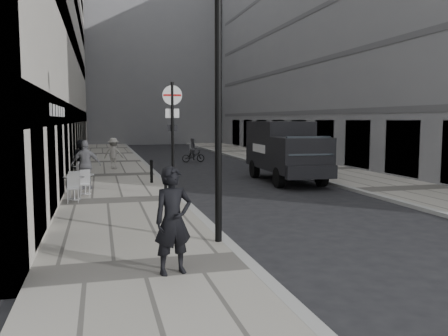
# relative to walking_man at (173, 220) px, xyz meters

# --- Properties ---
(ground) EXTENTS (120.00, 120.00, 0.00)m
(ground) POSITION_rel_walking_man_xyz_m (1.50, -2.24, -1.07)
(ground) COLOR black
(ground) RESTS_ON ground
(sidewalk) EXTENTS (4.00, 60.00, 0.12)m
(sidewalk) POSITION_rel_walking_man_xyz_m (-0.50, 15.76, -1.01)
(sidewalk) COLOR gray
(sidewalk) RESTS_ON ground
(far_sidewalk) EXTENTS (4.00, 60.00, 0.12)m
(far_sidewalk) POSITION_rel_walking_man_xyz_m (10.50, 15.76, -1.01)
(far_sidewalk) COLOR gray
(far_sidewalk) RESTS_ON ground
(building_left) EXTENTS (4.00, 45.00, 18.00)m
(building_left) POSITION_rel_walking_man_xyz_m (-4.50, 22.26, 7.93)
(building_left) COLOR #BBB7AA
(building_left) RESTS_ON ground
(building_right) EXTENTS (6.00, 45.00, 20.00)m
(building_right) POSITION_rel_walking_man_xyz_m (15.50, 22.26, 8.93)
(building_right) COLOR slate
(building_right) RESTS_ON ground
(building_far) EXTENTS (24.00, 16.00, 22.00)m
(building_far) POSITION_rel_walking_man_xyz_m (3.00, 53.76, 9.93)
(building_far) COLOR slate
(building_far) RESTS_ON ground
(walking_man) EXTENTS (0.78, 0.60, 1.90)m
(walking_man) POSITION_rel_walking_man_xyz_m (0.00, 0.00, 0.00)
(walking_man) COLOR black
(walking_man) RESTS_ON sidewalk
(sign_post) EXTENTS (0.69, 0.13, 4.02)m
(sign_post) POSITION_rel_walking_man_xyz_m (1.30, 8.64, 1.62)
(sign_post) COLOR black
(sign_post) RESTS_ON sidewalk
(lamppost) EXTENTS (0.26, 0.26, 5.87)m
(lamppost) POSITION_rel_walking_man_xyz_m (1.30, 1.95, 2.31)
(lamppost) COLOR black
(lamppost) RESTS_ON sidewalk
(bollard_near) EXTENTS (0.11, 0.11, 0.81)m
(bollard_near) POSITION_rel_walking_man_xyz_m (0.90, 7.68, -0.55)
(bollard_near) COLOR black
(bollard_near) RESTS_ON sidewalk
(bollard_far) EXTENTS (0.12, 0.12, 0.93)m
(bollard_far) POSITION_rel_walking_man_xyz_m (0.91, 12.24, -0.49)
(bollard_far) COLOR black
(bollard_far) RESTS_ON sidewalk
(panel_van) EXTENTS (2.37, 5.90, 2.74)m
(panel_van) POSITION_rel_walking_man_xyz_m (6.97, 12.13, 0.47)
(panel_van) COLOR black
(panel_van) RESTS_ON ground
(cyclist) EXTENTS (1.53, 0.60, 1.63)m
(cyclist) POSITION_rel_walking_man_xyz_m (4.79, 22.78, -0.43)
(cyclist) COLOR black
(cyclist) RESTS_ON ground
(pedestrian_a) EXTENTS (1.16, 0.57, 1.91)m
(pedestrian_a) POSITION_rel_walking_man_xyz_m (-1.75, 10.94, 0.01)
(pedestrian_a) COLOR slate
(pedestrian_a) RESTS_ON sidewalk
(pedestrian_b) EXTENTS (1.25, 0.98, 1.70)m
(pedestrian_b) POSITION_rel_walking_man_xyz_m (-0.48, 18.65, -0.10)
(pedestrian_b) COLOR #ABA59E
(pedestrian_b) RESTS_ON sidewalk
(pedestrian_c) EXTENTS (0.98, 0.80, 1.74)m
(pedestrian_c) POSITION_rel_walking_man_xyz_m (-2.10, 15.90, -0.08)
(pedestrian_c) COLOR black
(pedestrian_c) RESTS_ON sidewalk
(cafe_table_near) EXTENTS (0.71, 1.61, 0.92)m
(cafe_table_near) POSITION_rel_walking_man_xyz_m (-2.10, 8.57, -0.48)
(cafe_table_near) COLOR #B2B2B4
(cafe_table_near) RESTS_ON sidewalk
(cafe_table_mid) EXTENTS (0.76, 1.71, 0.97)m
(cafe_table_mid) POSITION_rel_walking_man_xyz_m (-1.91, 11.74, -0.46)
(cafe_table_mid) COLOR #B0B0B2
(cafe_table_mid) RESTS_ON sidewalk
(cafe_table_far) EXTENTS (0.66, 1.49, 0.85)m
(cafe_table_far) POSITION_rel_walking_man_xyz_m (-1.76, 9.70, -0.52)
(cafe_table_far) COLOR silver
(cafe_table_far) RESTS_ON sidewalk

